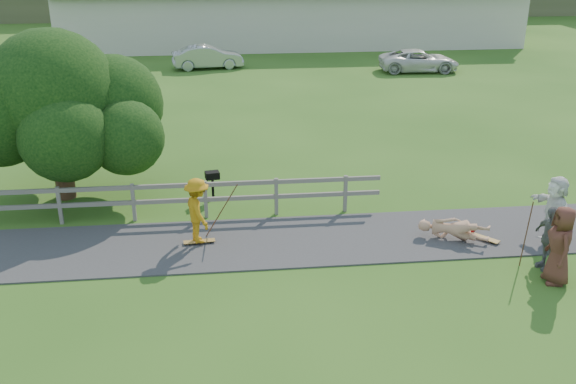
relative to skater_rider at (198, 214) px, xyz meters
name	(u,v)px	position (x,y,z in m)	size (l,w,h in m)	color
ground	(289,269)	(2.17, -1.59, -0.86)	(260.00, 260.00, 0.00)	#2D5919
path	(283,241)	(2.17, -0.09, -0.84)	(34.00, 3.00, 0.04)	#38383B
fence	(110,198)	(-2.45, 1.71, -0.14)	(15.05, 0.10, 1.10)	slate
strip_mall	(290,6)	(6.17, 33.35, 1.72)	(32.50, 10.75, 5.10)	beige
skater_rider	(198,214)	(0.00, 0.00, 0.00)	(1.11, 0.64, 1.72)	#B87C11
skater_fallen	(453,229)	(6.61, -0.51, -0.53)	(1.81, 0.43, 0.66)	tan
spectator_b	(549,238)	(8.31, -2.19, -0.05)	(0.94, 0.39, 1.61)	slate
spectator_c	(560,245)	(8.22, -2.84, 0.08)	(0.92, 0.60, 1.88)	#592D23
spectator_d	(554,210)	(9.08, -0.91, 0.07)	(1.72, 0.55, 1.85)	white
car_silver	(208,57)	(0.10, 23.64, -0.17)	(1.45, 4.17, 1.37)	#A7AAAE
car_white	(419,61)	(12.38, 21.37, -0.22)	(2.12, 4.59, 1.28)	silver
tree	(58,129)	(-4.10, 3.71, 1.30)	(6.10, 6.10, 4.33)	black
bbq	(213,186)	(0.37, 3.04, -0.41)	(0.41, 0.31, 0.89)	black
longboard_rider	(199,243)	(0.00, 0.00, -0.81)	(0.81, 0.20, 0.09)	olive
longboard_fallen	(483,239)	(7.41, -0.61, -0.81)	(0.87, 0.21, 0.10)	olive
helmet	(470,229)	(7.21, -0.16, -0.71)	(0.29, 0.29, 0.29)	#A1070B
pole_rider	(221,207)	(0.60, 0.40, 0.01)	(0.03, 0.03, 1.73)	#543321
pole_spec_left	(526,234)	(7.82, -2.02, -0.02)	(0.03, 0.03, 1.69)	#543321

